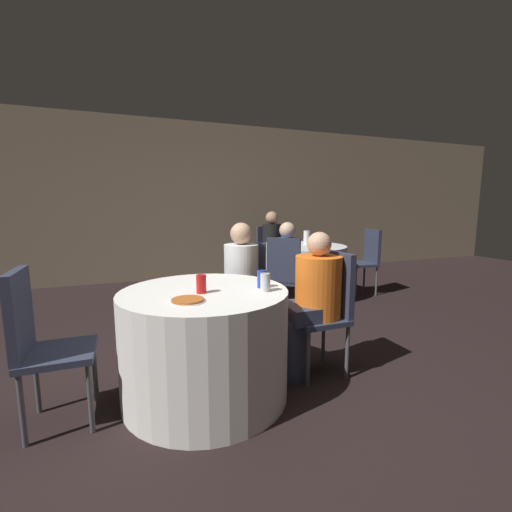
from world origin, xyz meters
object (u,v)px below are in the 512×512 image
chair_near_northeast (244,284)px  soda_can_blue (262,279)px  table_far (301,272)px  bottle_far (307,238)px  chair_far_north (269,249)px  chair_far_southwest (285,272)px  person_white_shirt (239,286)px  chair_near_west (38,335)px  pizza_plate_near (188,300)px  person_blue_shirt (288,270)px  chair_near_east (328,302)px  person_orange_shirt (310,303)px  chair_far_east (367,256)px  soda_can_red (201,284)px  soda_can_silver (265,282)px  person_black_shirt (274,248)px  table_near (205,343)px

chair_near_northeast → soda_can_blue: 0.93m
table_far → chair_near_northeast: size_ratio=1.30×
chair_near_northeast → bottle_far: bearing=-102.2°
chair_far_north → chair_far_southwest: bearing=68.8°
chair_near_northeast → person_white_shirt: bearing=90.0°
chair_near_west → pizza_plate_near: size_ratio=4.56×
person_blue_shirt → person_white_shirt: 1.11m
chair_near_east → person_orange_shirt: (-0.17, 0.00, 0.01)m
person_white_shirt → chair_near_northeast: bearing=-90.0°
chair_far_east → person_blue_shirt: size_ratio=0.85×
chair_far_north → chair_near_east: bearing=71.9°
table_far → person_orange_shirt: bearing=-117.2°
chair_far_southwest → soda_can_red: size_ratio=7.95×
chair_near_west → soda_can_silver: 1.40m
chair_far_east → chair_far_southwest: same height
chair_far_southwest → person_white_shirt: size_ratio=0.83×
chair_far_east → soda_can_silver: 3.29m
person_blue_shirt → person_orange_shirt: bearing=-70.9°
chair_far_north → person_black_shirt: size_ratio=0.79×
chair_far_east → soda_can_silver: size_ratio=7.95×
person_orange_shirt → chair_near_west: bearing=90.1°
chair_near_northeast → pizza_plate_near: 1.29m
chair_near_east → person_black_shirt: person_black_shirt is taller
chair_far_east → chair_far_southwest: size_ratio=1.00×
table_far → chair_near_east: size_ratio=1.30×
chair_near_northeast → chair_near_west: bearing=62.5°
chair_near_east → person_black_shirt: bearing=-15.5°
table_near → table_far: bearing=47.4°
person_black_shirt → chair_near_east: bearing=70.9°
chair_far_southwest → soda_can_silver: chair_far_southwest is taller
table_far → chair_far_north: size_ratio=1.30×
table_far → chair_near_east: (-0.89, -2.06, 0.20)m
chair_near_west → chair_far_north: same height
chair_far_east → chair_far_north: bearing=50.4°
chair_far_east → soda_can_red: bearing=131.5°
soda_can_silver → person_black_shirt: bearing=64.9°
chair_far_southwest → person_black_shirt: person_black_shirt is taller
chair_near_west → chair_near_east: same height
bottle_far → chair_near_east: bearing=-115.2°
table_near → soda_can_red: (-0.03, -0.07, 0.44)m
soda_can_blue → person_white_shirt: bearing=84.0°
table_far → person_blue_shirt: 0.89m
person_black_shirt → person_blue_shirt: (-0.50, -1.55, -0.05)m
chair_far_north → pizza_plate_near: 3.88m
person_white_shirt → soda_can_red: bearing=90.8°
person_white_shirt → bottle_far: size_ratio=5.75×
chair_far_north → soda_can_blue: chair_far_north is taller
person_blue_shirt → soda_can_blue: size_ratio=9.33×
table_near → person_blue_shirt: person_blue_shirt is taller
chair_near_east → soda_can_blue: bearing=96.7°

